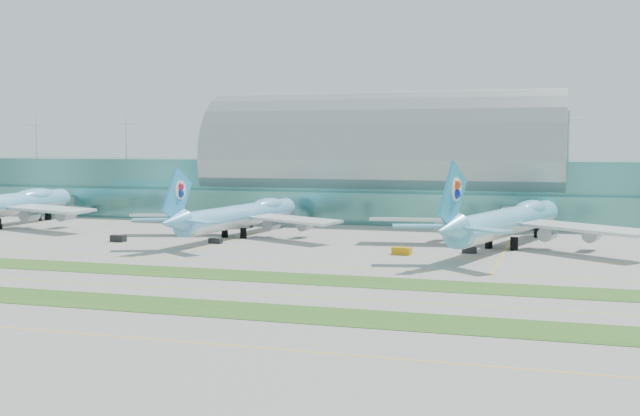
% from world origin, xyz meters
% --- Properties ---
extents(ground, '(700.00, 700.00, 0.00)m').
position_xyz_m(ground, '(0.00, 0.00, 0.00)').
color(ground, gray).
rests_on(ground, ground).
extents(terminal, '(340.00, 69.10, 36.00)m').
position_xyz_m(terminal, '(0.01, 128.79, 14.23)').
color(terminal, '#3D7A75').
rests_on(terminal, ground).
extents(grass_strip_near, '(420.00, 12.00, 0.08)m').
position_xyz_m(grass_strip_near, '(0.00, -28.00, 0.04)').
color(grass_strip_near, '#2D591E').
rests_on(grass_strip_near, ground).
extents(grass_strip_far, '(420.00, 12.00, 0.08)m').
position_xyz_m(grass_strip_far, '(0.00, 2.00, 0.04)').
color(grass_strip_far, '#2D591E').
rests_on(grass_strip_far, ground).
extents(taxiline_a, '(420.00, 0.35, 0.01)m').
position_xyz_m(taxiline_a, '(0.00, -48.00, 0.01)').
color(taxiline_a, yellow).
rests_on(taxiline_a, ground).
extents(taxiline_b, '(420.00, 0.35, 0.01)m').
position_xyz_m(taxiline_b, '(0.00, -14.00, 0.01)').
color(taxiline_b, yellow).
rests_on(taxiline_b, ground).
extents(taxiline_c, '(420.00, 0.35, 0.01)m').
position_xyz_m(taxiline_c, '(0.00, 18.00, 0.01)').
color(taxiline_c, yellow).
rests_on(taxiline_c, ground).
extents(taxiline_d, '(420.00, 0.35, 0.01)m').
position_xyz_m(taxiline_d, '(0.00, 40.00, 0.01)').
color(taxiline_d, yellow).
rests_on(taxiline_d, ground).
extents(airliner_b, '(63.01, 71.84, 19.77)m').
position_xyz_m(airliner_b, '(-25.13, 63.19, 6.10)').
color(airliner_b, '#6AB6EA').
rests_on(airliner_b, ground).
extents(airliner_c, '(67.65, 78.17, 21.85)m').
position_xyz_m(airliner_c, '(46.33, 60.85, 6.74)').
color(airliner_c, '#66C4E1').
rests_on(airliner_c, ground).
extents(gse_c, '(4.16, 2.47, 1.71)m').
position_xyz_m(gse_c, '(-50.85, 42.52, 0.86)').
color(gse_c, black).
rests_on(gse_c, ground).
extents(gse_d, '(3.76, 2.07, 1.31)m').
position_xyz_m(gse_d, '(-25.29, 46.69, 0.65)').
color(gse_d, black).
rests_on(gse_d, ground).
extents(gse_e, '(4.53, 2.69, 1.69)m').
position_xyz_m(gse_e, '(24.15, 40.25, 0.84)').
color(gse_e, orange).
rests_on(gse_e, ground).
extents(gse_f, '(3.28, 1.95, 1.50)m').
position_xyz_m(gse_f, '(38.67, 47.07, 0.75)').
color(gse_f, black).
rests_on(gse_f, ground).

